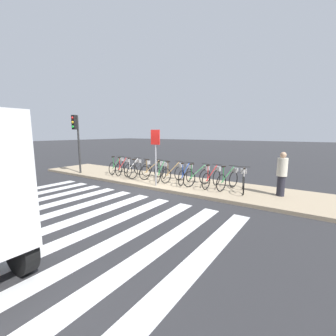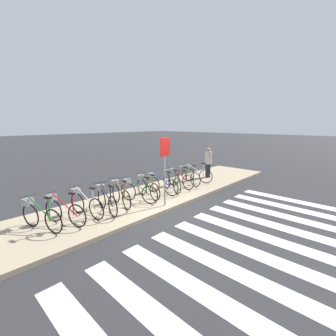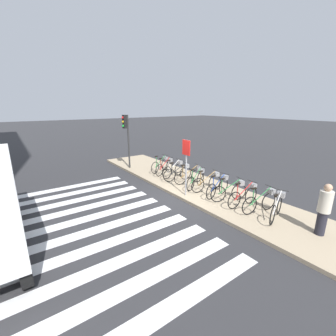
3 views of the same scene
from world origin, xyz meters
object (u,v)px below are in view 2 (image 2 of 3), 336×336
parked_bicycle_3 (106,199)px  parked_bicycle_0 (39,214)px  parked_bicycle_2 (84,202)px  parked_bicycle_7 (160,183)px  parked_bicycle_5 (136,190)px  pedestrian (208,162)px  parked_bicycle_9 (179,178)px  parked_bicycle_8 (171,180)px  parked_bicycle_1 (62,209)px  parked_bicycle_6 (147,186)px  parked_bicycle_4 (120,193)px  parked_bicycle_10 (187,175)px  sign_post (165,160)px  parked_bicycle_11 (195,173)px

parked_bicycle_3 → parked_bicycle_0: bearing=174.5°
parked_bicycle_0 → parked_bicycle_2: same height
parked_bicycle_7 → parked_bicycle_0: bearing=178.7°
parked_bicycle_5 → parked_bicycle_7: size_ratio=0.97×
parked_bicycle_2 → parked_bicycle_5: (1.88, -0.16, 0.00)m
parked_bicycle_5 → pedestrian: bearing=2.8°
parked_bicycle_0 → parked_bicycle_5: bearing=-3.1°
parked_bicycle_9 → parked_bicycle_8: bearing=-174.9°
parked_bicycle_3 → pedestrian: (6.22, 0.26, 0.38)m
parked_bicycle_2 → parked_bicycle_1: bearing=-173.1°
parked_bicycle_6 → parked_bicycle_2: bearing=179.4°
parked_bicycle_1 → parked_bicycle_4: 1.97m
parked_bicycle_7 → parked_bicycle_9: (1.21, 0.05, 0.00)m
parked_bicycle_1 → pedestrian: bearing=1.3°
parked_bicycle_2 → parked_bicycle_7: size_ratio=1.00×
parked_bicycle_4 → parked_bicycle_5: bearing=-14.8°
parked_bicycle_0 → parked_bicycle_2: bearing=-0.6°
parked_bicycle_9 → parked_bicycle_10: bearing=3.8°
parked_bicycle_1 → pedestrian: 7.54m
parked_bicycle_5 → pedestrian: 4.99m
pedestrian → parked_bicycle_4: bearing=-179.1°
sign_post → parked_bicycle_11: bearing=19.7°
parked_bicycle_7 → pedestrian: pedestrian is taller
parked_bicycle_4 → parked_bicycle_8: bearing=-2.1°
parked_bicycle_10 → parked_bicycle_7: bearing=-177.2°
parked_bicycle_7 → parked_bicycle_11: (2.44, 0.09, 0.00)m
parked_bicycle_0 → parked_bicycle_6: 3.73m
parked_bicycle_6 → parked_bicycle_10: (2.53, 0.03, 0.00)m
parked_bicycle_10 → parked_bicycle_4: bearing=-179.9°
parked_bicycle_1 → parked_bicycle_3: (1.31, -0.09, 0.00)m
parked_bicycle_2 → parked_bicycle_4: bearing=0.1°
parked_bicycle_9 → pedestrian: 2.53m
parked_bicycle_4 → parked_bicycle_5: (0.60, -0.16, 0.00)m
parked_bicycle_0 → parked_bicycle_10: 6.26m
parked_bicycle_7 → parked_bicycle_1: bearing=180.0°
parked_bicycle_5 → parked_bicycle_6: 0.61m
parked_bicycle_1 → parked_bicycle_10: size_ratio=0.97×
parked_bicycle_2 → parked_bicycle_3: 0.64m
parked_bicycle_5 → parked_bicycle_6: same height
parked_bicycle_7 → parked_bicycle_6: bearing=174.8°
parked_bicycle_5 → parked_bicycle_6: size_ratio=0.96×
parked_bicycle_3 → parked_bicycle_7: size_ratio=1.00×
parked_bicycle_8 → parked_bicycle_6: bearing=177.1°
parked_bicycle_3 → parked_bicycle_10: 4.39m
parked_bicycle_6 → sign_post: size_ratio=0.67×
parked_bicycle_4 → pedestrian: 5.58m
parked_bicycle_0 → pedestrian: bearing=0.5°
parked_bicycle_6 → sign_post: bearing=-98.7°
parked_bicycle_8 → parked_bicycle_3: bearing=-178.6°
parked_bicycle_4 → parked_bicycle_10: bearing=0.1°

